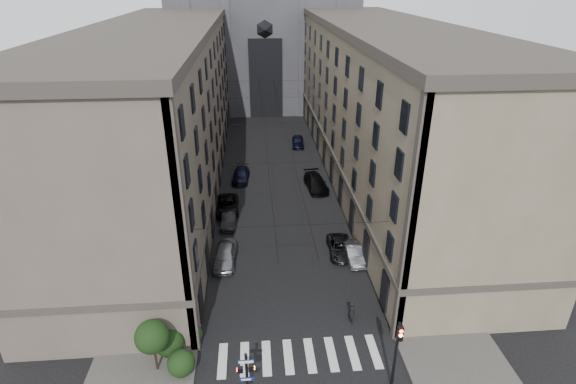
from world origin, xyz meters
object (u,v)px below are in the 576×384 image
object	(u,v)px
car_left_near	(225,255)
car_right_near	(354,253)
pedestrian	(352,312)
car_right_midfar	(316,183)
car_left_midfar	(227,205)
car_right_far	(298,141)
car_right_midnear	(340,248)
gothic_tower	(263,11)
car_left_midnear	(229,219)
car_left_far	(241,175)
pedestrian_signal_left	(247,375)
traffic_light_right	(397,348)

from	to	relation	value
car_left_near	car_right_near	xyz separation A→B (m)	(11.76, -0.41, -0.14)
pedestrian	car_right_midfar	bearing A→B (deg)	-20.46
car_left_midfar	car_right_midfar	world-z (taller)	car_right_midfar
car_right_far	car_right_midnear	bearing A→B (deg)	-83.85
gothic_tower	car_right_midfar	xyz separation A→B (m)	(4.84, -43.11, -16.99)
car_left_midnear	car_right_far	size ratio (longest dim) A/B	0.93
gothic_tower	car_right_far	xyz separation A→B (m)	(4.20, -27.50, -17.04)
car_right_midfar	car_right_near	bearing A→B (deg)	-91.25
car_left_midfar	car_right_midfar	bearing A→B (deg)	24.61
car_right_midfar	gothic_tower	bearing A→B (deg)	90.20
car_left_midfar	car_left_far	xyz separation A→B (m)	(1.37, 8.34, -0.02)
gothic_tower	car_right_midnear	world-z (taller)	gothic_tower
pedestrian_signal_left	car_left_near	distance (m)	15.39
car_right_near	traffic_light_right	bearing A→B (deg)	-93.68
pedestrian_signal_left	car_right_midfar	world-z (taller)	pedestrian_signal_left
pedestrian_signal_left	car_right_near	xyz separation A→B (m)	(9.71, 14.77, -1.65)
car_left_midnear	gothic_tower	bearing A→B (deg)	85.49
traffic_light_right	car_right_far	world-z (taller)	traffic_light_right
gothic_tower	car_left_far	bearing A→B (deg)	-96.29
pedestrian_signal_left	car_right_near	world-z (taller)	pedestrian_signal_left
car_right_near	pedestrian	size ratio (longest dim) A/B	2.11
car_left_midfar	car_right_near	distance (m)	15.92
car_left_midfar	car_left_far	size ratio (longest dim) A/B	1.07
pedestrian_signal_left	traffic_light_right	distance (m)	9.18
car_left_near	car_right_midnear	distance (m)	10.73
traffic_light_right	car_left_midnear	xyz separation A→B (m)	(-11.08, 21.77, -2.61)
car_left_far	gothic_tower	bearing A→B (deg)	88.15
car_left_far	car_right_midfar	distance (m)	9.80
car_left_midnear	car_right_near	bearing A→B (deg)	-30.86
pedestrian_signal_left	car_left_midnear	world-z (taller)	pedestrian_signal_left
traffic_light_right	car_right_midnear	xyz separation A→B (m)	(-0.45, 15.45, -2.64)
car_right_midfar	car_left_near	bearing A→B (deg)	-130.66
gothic_tower	car_left_near	world-z (taller)	gothic_tower
car_left_near	car_left_far	xyz separation A→B (m)	(1.17, 18.44, -0.11)
car_left_midfar	pedestrian	distance (m)	21.28
gothic_tower	car_right_midnear	bearing A→B (deg)	-84.89
pedestrian	car_right_far	bearing A→B (deg)	-18.97
car_right_near	car_right_midfar	xyz separation A→B (m)	(-1.36, 15.58, 0.13)
car_right_midnear	pedestrian	distance (m)	9.42
car_left_near	car_left_midfar	size ratio (longest dim) A/B	0.92
gothic_tower	car_right_near	size ratio (longest dim) A/B	14.14
car_left_midfar	car_right_far	xyz separation A→B (m)	(9.96, 20.68, 0.03)
traffic_light_right	car_left_midnear	distance (m)	24.56
traffic_light_right	pedestrian	bearing A→B (deg)	102.42
pedestrian_signal_left	pedestrian	xyz separation A→B (m)	(7.78, 6.50, -1.35)
car_right_midfar	car_right_far	size ratio (longest dim) A/B	1.26
car_left_far	pedestrian	distance (m)	28.46
gothic_tower	car_left_midfar	xyz separation A→B (m)	(-5.76, -48.19, -17.07)
car_left_far	car_left_near	bearing A→B (deg)	-89.19
car_right_near	pedestrian	xyz separation A→B (m)	(-1.94, -8.27, 0.29)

